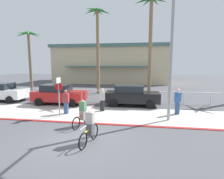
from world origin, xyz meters
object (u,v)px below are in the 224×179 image
(palm_tree_0, at_px, (29,48))
(cyclist_yellow_0, at_px, (90,128))
(palm_tree_2, at_px, (151,28))
(car_red_1, at_px, (59,94))
(palm_tree_1, at_px, (98,30))
(car_white_0, at_px, (2,92))
(streetlight_curb, at_px, (172,49))
(car_black_2, at_px, (132,95))
(cyclist_red_1, at_px, (82,114))
(pedestrian_2, at_px, (178,103))
(stop_sign_bike_lane, at_px, (59,91))
(pedestrian_1, at_px, (102,101))
(pedestrian_0, at_px, (66,103))

(palm_tree_0, height_order, cyclist_yellow_0, palm_tree_0)
(palm_tree_2, bearing_deg, palm_tree_0, 168.14)
(palm_tree_2, distance_m, car_red_1, 10.62)
(palm_tree_1, bearing_deg, car_white_0, -143.89)
(streetlight_curb, relative_size, cyclist_yellow_0, 4.17)
(palm_tree_1, relative_size, cyclist_yellow_0, 5.30)
(car_black_2, relative_size, cyclist_red_1, 2.48)
(car_red_1, height_order, car_black_2, same)
(car_red_1, height_order, cyclist_yellow_0, car_red_1)
(cyclist_yellow_0, distance_m, pedestrian_2, 7.06)
(stop_sign_bike_lane, bearing_deg, car_red_1, 115.43)
(palm_tree_0, xyz_separation_m, pedestrian_1, (11.32, -8.99, -4.72))
(palm_tree_0, xyz_separation_m, palm_tree_1, (9.21, -1.22, 1.69))
(palm_tree_1, relative_size, car_red_1, 2.17)
(car_white_0, bearing_deg, palm_tree_1, 36.11)
(car_black_2, distance_m, pedestrian_0, 5.40)
(pedestrian_0, height_order, pedestrian_1, pedestrian_0)
(palm_tree_1, xyz_separation_m, cyclist_red_1, (1.68, -11.06, -6.48))
(palm_tree_2, height_order, pedestrian_1, palm_tree_2)
(pedestrian_0, relative_size, pedestrian_1, 1.01)
(cyclist_yellow_0, bearing_deg, pedestrian_0, 124.20)
(streetlight_curb, height_order, car_red_1, streetlight_curb)
(cyclist_yellow_0, height_order, pedestrian_1, pedestrian_1)
(cyclist_yellow_0, xyz_separation_m, cyclist_red_1, (-1.00, 2.06, 0.00))
(pedestrian_0, bearing_deg, car_white_0, 157.25)
(stop_sign_bike_lane, height_order, car_red_1, stop_sign_bike_lane)
(streetlight_curb, distance_m, pedestrian_0, 7.65)
(pedestrian_0, xyz_separation_m, pedestrian_2, (7.57, 1.03, 0.05))
(palm_tree_2, xyz_separation_m, cyclist_yellow_0, (-3.04, -11.20, -6.13))
(cyclist_red_1, bearing_deg, cyclist_yellow_0, -64.21)
(car_white_0, bearing_deg, cyclist_red_1, -29.50)
(stop_sign_bike_lane, relative_size, palm_tree_0, 0.34)
(palm_tree_0, relative_size, palm_tree_1, 0.79)
(pedestrian_0, bearing_deg, palm_tree_0, 131.72)
(car_white_0, xyz_separation_m, pedestrian_2, (15.17, -2.15, -0.05))
(car_white_0, bearing_deg, pedestrian_1, -11.87)
(car_white_0, distance_m, pedestrian_0, 8.24)
(car_white_0, relative_size, car_black_2, 1.00)
(cyclist_yellow_0, bearing_deg, pedestrian_2, 48.37)
(pedestrian_2, bearing_deg, car_white_0, 171.92)
(pedestrian_0, bearing_deg, streetlight_curb, -5.56)
(streetlight_curb, bearing_deg, pedestrian_2, 64.69)
(streetlight_curb, xyz_separation_m, palm_tree_0, (-15.77, 10.76, 1.21))
(car_black_2, distance_m, pedestrian_1, 2.92)
(stop_sign_bike_lane, relative_size, pedestrian_0, 1.53)
(palm_tree_2, height_order, cyclist_yellow_0, palm_tree_2)
(palm_tree_2, xyz_separation_m, car_black_2, (-1.57, -3.77, -5.96))
(pedestrian_2, bearing_deg, streetlight_curb, -115.31)
(stop_sign_bike_lane, distance_m, palm_tree_2, 11.04)
(palm_tree_0, bearing_deg, streetlight_curb, -34.30)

